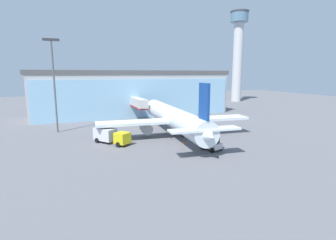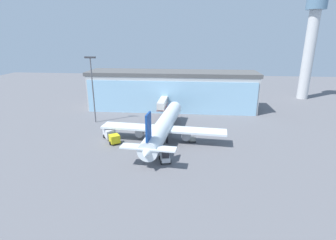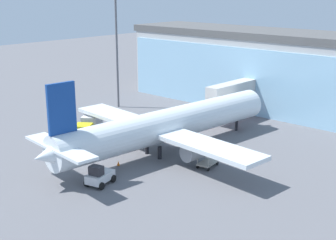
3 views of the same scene
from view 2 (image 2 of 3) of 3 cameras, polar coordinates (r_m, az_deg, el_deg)
name	(u,v)px [view 2 (image 2 of 3)]	position (r m, az deg, el deg)	size (l,w,h in m)	color
ground	(159,147)	(61.92, -1.95, -5.94)	(240.00, 240.00, 0.00)	slate
terminal_building	(172,90)	(92.61, 0.84, 6.47)	(58.42, 13.55, 13.31)	#B3B3B3
jet_bridge	(163,102)	(83.79, -1.02, 3.87)	(2.39, 13.93, 6.08)	beige
control_tower	(311,41)	(120.86, 28.65, 14.88)	(7.85, 7.85, 38.97)	silver
apron_light_mast	(92,85)	(79.59, -16.12, 7.41)	(3.20, 0.40, 19.43)	#59595E
airplane	(164,126)	(65.16, -0.93, -1.31)	(31.07, 36.82, 11.07)	white
catering_truck	(111,135)	(66.88, -12.34, -3.15)	(6.00, 7.23, 2.65)	yellow
baggage_cart	(192,139)	(65.53, 5.21, -4.14)	(2.03, 3.02, 1.50)	#9E998C
pushback_tug	(165,157)	(54.75, -0.65, -8.15)	(2.87, 3.56, 2.30)	silver
safety_cone_nose	(156,150)	(59.94, -2.71, -6.50)	(0.36, 0.36, 0.55)	orange
safety_cone_wingtip	(112,139)	(67.12, -12.09, -4.15)	(0.36, 0.36, 0.55)	orange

